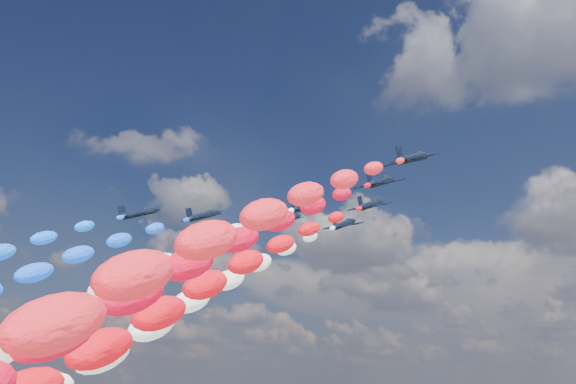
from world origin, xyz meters
The scene contains 14 objects.
jet_0 centered at (-32.51, -7.08, 107.27)m, with size 9.53×12.78×2.82m, color black, non-canonical shape.
jet_1 centered at (-22.38, 2.64, 107.27)m, with size 9.53×12.78×2.82m, color black, non-canonical shape.
jet_2 centered at (-9.47, 16.08, 107.27)m, with size 9.53×12.78×2.82m, color black, non-canonical shape.
trail_2 centered at (-9.47, -47.69, 73.38)m, with size 6.72×124.13×70.65m, color #0654FF, non-canonical shape.
jet_3 centered at (0.48, 9.52, 107.27)m, with size 9.53×12.78×2.82m, color black, non-canonical shape.
trail_3 centered at (0.48, -54.24, 73.38)m, with size 6.72×124.13×70.65m, color white, non-canonical shape.
jet_4 centered at (-0.72, 27.51, 107.27)m, with size 9.53×12.78×2.82m, color black, non-canonical shape.
trail_4 centered at (-0.72, -36.25, 73.38)m, with size 6.72×124.13×70.65m, color white, non-canonical shape.
jet_5 centered at (12.63, 16.21, 107.27)m, with size 9.53×12.78×2.82m, color black, non-canonical shape.
trail_5 centered at (12.63, -47.56, 73.38)m, with size 6.72×124.13×70.65m, color red, non-canonical shape.
jet_6 centered at (21.85, 3.29, 107.27)m, with size 9.53×12.78×2.82m, color black, non-canonical shape.
trail_6 centered at (21.85, -60.48, 73.38)m, with size 6.72×124.13×70.65m, color red, non-canonical shape.
jet_7 centered at (32.82, -5.53, 107.27)m, with size 9.53×12.78×2.82m, color black, non-canonical shape.
trail_7 centered at (32.82, -69.30, 73.38)m, with size 6.72×124.13×70.65m, color red, non-canonical shape.
Camera 1 is at (79.06, -106.46, 68.79)m, focal length 42.73 mm.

